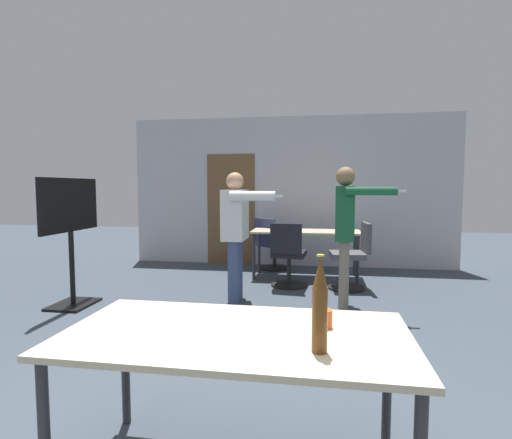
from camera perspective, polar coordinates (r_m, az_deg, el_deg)
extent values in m
cube|color=#BCBCC1|center=(7.36, 4.89, 3.98)|extent=(5.91, 0.10, 2.71)
cube|color=brown|center=(7.48, -3.60, 1.46)|extent=(0.90, 0.02, 2.05)
cube|color=#C6B793|center=(1.99, -2.89, -16.06)|extent=(1.65, 0.84, 0.03)
cylinder|color=#2D2D33|center=(2.15, -27.98, -25.99)|extent=(0.05, 0.05, 0.72)
cylinder|color=#2D2D33|center=(2.70, -18.16, -19.20)|extent=(0.05, 0.05, 0.72)
cylinder|color=#2D2D33|center=(2.46, 18.22, -21.60)|extent=(0.05, 0.05, 0.72)
cube|color=#C6B793|center=(6.38, 7.11, -1.72)|extent=(1.70, 0.65, 0.03)
cylinder|color=#2D2D33|center=(6.25, -0.31, -5.30)|extent=(0.05, 0.05, 0.72)
cylinder|color=#2D2D33|center=(6.19, 14.34, -5.54)|extent=(0.05, 0.05, 0.72)
cylinder|color=#2D2D33|center=(6.77, 0.44, -4.53)|extent=(0.05, 0.05, 0.72)
cylinder|color=#2D2D33|center=(6.71, 13.94, -4.74)|extent=(0.05, 0.05, 0.72)
cube|color=black|center=(5.44, -24.63, -10.96)|extent=(0.44, 0.56, 0.03)
cylinder|color=black|center=(5.34, -24.79, -6.25)|extent=(0.06, 0.06, 0.88)
cube|color=black|center=(5.26, -25.08, 1.91)|extent=(0.04, 1.08, 0.64)
cube|color=#14331E|center=(5.27, -25.28, 1.91)|extent=(0.01, 1.00, 0.56)
cylinder|color=slate|center=(5.01, 12.42, -7.36)|extent=(0.12, 0.12, 0.81)
cylinder|color=slate|center=(4.86, 12.43, -7.75)|extent=(0.12, 0.12, 0.81)
cube|color=#195633|center=(4.84, 12.58, 0.90)|extent=(0.24, 0.40, 0.64)
sphere|color=#936B4C|center=(4.83, 12.67, 6.02)|extent=(0.22, 0.22, 0.22)
cylinder|color=#195633|center=(5.08, 12.55, 0.93)|extent=(0.09, 0.09, 0.55)
cylinder|color=#195633|center=(4.60, 16.12, 3.93)|extent=(0.56, 0.12, 0.09)
cube|color=white|center=(4.63, 19.92, 3.84)|extent=(0.12, 0.04, 0.03)
cylinder|color=#3D4C75|center=(5.17, -2.75, -7.05)|extent=(0.15, 0.15, 0.79)
cylinder|color=#3D4C75|center=(4.97, -3.21, -7.51)|extent=(0.15, 0.15, 0.79)
cube|color=silver|center=(4.97, -3.01, 0.67)|extent=(0.27, 0.48, 0.62)
sphere|color=tan|center=(4.96, -3.03, 5.50)|extent=(0.22, 0.22, 0.22)
cylinder|color=silver|center=(5.26, -2.35, 0.60)|extent=(0.11, 0.11, 0.54)
cylinder|color=silver|center=(4.62, -0.52, 3.37)|extent=(0.54, 0.12, 0.11)
cube|color=white|center=(4.58, 3.16, 3.35)|extent=(0.12, 0.04, 0.03)
cylinder|color=black|center=(5.88, 12.78, -9.48)|extent=(0.52, 0.52, 0.03)
cylinder|color=black|center=(5.84, 12.82, -7.37)|extent=(0.06, 0.06, 0.41)
cube|color=#4C4C51|center=(5.79, 12.87, -4.97)|extent=(0.51, 0.51, 0.08)
cube|color=#4C4C51|center=(5.80, 15.45, -2.51)|extent=(0.11, 0.44, 0.42)
cylinder|color=black|center=(5.92, 4.72, -9.29)|extent=(0.52, 0.52, 0.03)
cylinder|color=black|center=(5.88, 4.73, -7.21)|extent=(0.06, 0.06, 0.41)
cube|color=black|center=(5.83, 4.75, -4.87)|extent=(0.50, 0.50, 0.08)
cube|color=black|center=(5.54, 4.30, -2.75)|extent=(0.44, 0.10, 0.42)
cylinder|color=black|center=(7.12, 2.68, -6.90)|extent=(0.52, 0.52, 0.03)
cylinder|color=black|center=(7.08, 2.69, -5.30)|extent=(0.06, 0.06, 0.37)
cube|color=navy|center=(7.05, 2.69, -3.48)|extent=(0.64, 0.64, 0.08)
cube|color=navy|center=(6.82, 1.25, -1.62)|extent=(0.39, 0.30, 0.42)
cylinder|color=#563314|center=(1.73, 9.08, -13.92)|extent=(0.07, 0.07, 0.28)
cone|color=#563314|center=(1.68, 9.17, -7.35)|extent=(0.06, 0.06, 0.13)
cylinder|color=gold|center=(1.67, 9.20, -5.09)|extent=(0.03, 0.03, 0.01)
cylinder|color=#E05123|center=(2.05, 9.79, -13.77)|extent=(0.07, 0.07, 0.09)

